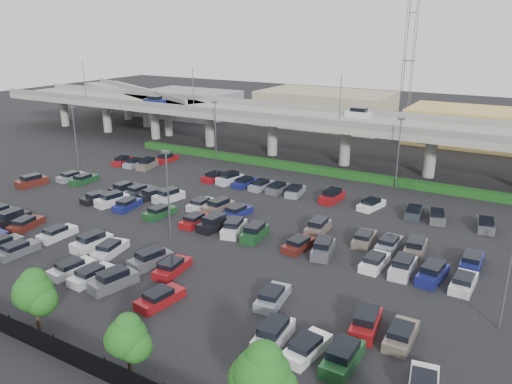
# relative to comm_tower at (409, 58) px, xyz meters

# --- Properties ---
(ground) EXTENTS (280.00, 280.00, 0.00)m
(ground) POSITION_rel_comm_tower_xyz_m (-4.00, -74.00, -15.61)
(ground) COLOR black
(overpass) EXTENTS (150.00, 13.00, 15.80)m
(overpass) POSITION_rel_comm_tower_xyz_m (-4.25, -42.01, -8.64)
(overpass) COLOR gray
(overpass) RESTS_ON ground
(on_ramp) EXTENTS (50.93, 30.13, 8.80)m
(on_ramp) POSITION_rel_comm_tower_xyz_m (-56.10, -30.95, -8.76)
(on_ramp) COLOR gray
(on_ramp) RESTS_ON ground
(hedge) EXTENTS (66.00, 1.60, 1.10)m
(hedge) POSITION_rel_comm_tower_xyz_m (-4.00, -49.00, -15.06)
(hedge) COLOR #113C14
(hedge) RESTS_ON ground
(fence) EXTENTS (70.00, 0.10, 2.00)m
(fence) POSITION_rel_comm_tower_xyz_m (-4.05, -102.00, -14.71)
(fence) COLOR black
(fence) RESTS_ON ground
(tree_row) EXTENTS (65.07, 3.66, 5.94)m
(tree_row) POSITION_rel_comm_tower_xyz_m (-3.30, -100.53, -12.09)
(tree_row) COLOR #332316
(tree_row) RESTS_ON ground
(parked_cars) EXTENTS (63.04, 41.57, 1.67)m
(parked_cars) POSITION_rel_comm_tower_xyz_m (-4.46, -77.37, -14.99)
(parked_cars) COLOR navy
(parked_cars) RESTS_ON ground
(light_poles) EXTENTS (66.90, 48.38, 10.30)m
(light_poles) POSITION_rel_comm_tower_xyz_m (-8.12, -72.00, -9.37)
(light_poles) COLOR #55545A
(light_poles) RESTS_ON ground
(distant_buildings) EXTENTS (138.00, 24.00, 9.00)m
(distant_buildings) POSITION_rel_comm_tower_xyz_m (8.38, -12.19, -11.87)
(distant_buildings) COLOR slate
(distant_buildings) RESTS_ON ground
(comm_tower) EXTENTS (2.40, 2.40, 30.00)m
(comm_tower) POSITION_rel_comm_tower_xyz_m (0.00, 0.00, 0.00)
(comm_tower) COLOR #55545A
(comm_tower) RESTS_ON ground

